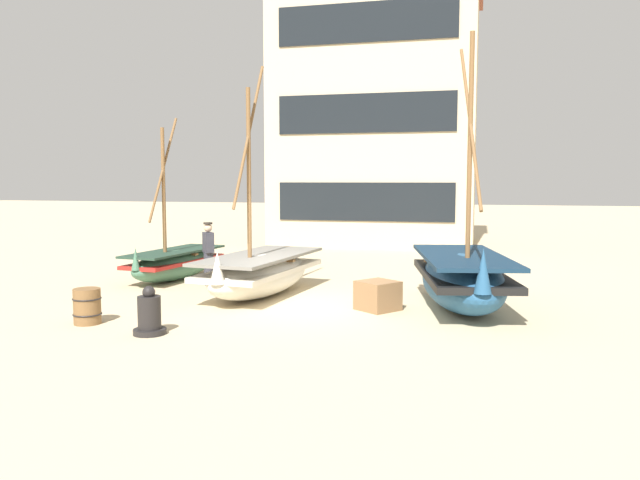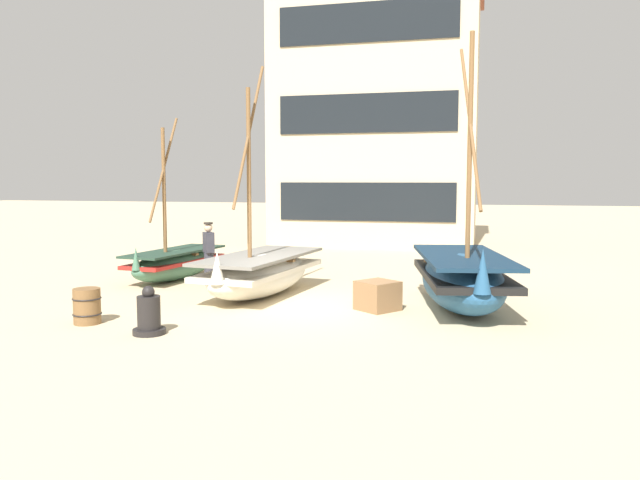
{
  "view_description": "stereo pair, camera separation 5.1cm",
  "coord_description": "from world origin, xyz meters",
  "px_view_note": "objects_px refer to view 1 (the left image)",
  "views": [
    {
      "loc": [
        3.64,
        -13.26,
        2.81
      ],
      "look_at": [
        0.0,
        1.0,
        1.4
      ],
      "focal_mm": 35.2,
      "sensor_mm": 36.0,
      "label": 1
    },
    {
      "loc": [
        3.69,
        -13.25,
        2.81
      ],
      "look_at": [
        0.0,
        1.0,
        1.4
      ],
      "focal_mm": 35.2,
      "sensor_mm": 36.0,
      "label": 2
    }
  ],
  "objects_px": {
    "fishing_boat_centre_large": "(462,279)",
    "fisherman_by_hull": "(208,254)",
    "fishing_boat_near_left": "(174,263)",
    "capstan_winch": "(149,315)",
    "cargo_crate": "(378,296)",
    "wooden_barrel": "(87,306)",
    "fishing_boat_far_right": "(260,273)",
    "harbor_building_main": "(376,120)"
  },
  "relations": [
    {
      "from": "fishing_boat_centre_large",
      "to": "fisherman_by_hull",
      "type": "distance_m",
      "value": 6.87
    },
    {
      "from": "fishing_boat_near_left",
      "to": "capstan_winch",
      "type": "bearing_deg",
      "value": -66.69
    },
    {
      "from": "fisherman_by_hull",
      "to": "cargo_crate",
      "type": "height_order",
      "value": "fisherman_by_hull"
    },
    {
      "from": "wooden_barrel",
      "to": "fisherman_by_hull",
      "type": "bearing_deg",
      "value": 85.46
    },
    {
      "from": "fishing_boat_centre_large",
      "to": "capstan_winch",
      "type": "distance_m",
      "value": 6.64
    },
    {
      "from": "fishing_boat_near_left",
      "to": "fisherman_by_hull",
      "type": "distance_m",
      "value": 1.46
    },
    {
      "from": "fishing_boat_far_right",
      "to": "fisherman_by_hull",
      "type": "xyz_separation_m",
      "value": [
        -1.87,
        1.16,
        0.27
      ]
    },
    {
      "from": "fishing_boat_far_right",
      "to": "cargo_crate",
      "type": "xyz_separation_m",
      "value": [
        3.06,
        -0.97,
        -0.25
      ]
    },
    {
      "from": "harbor_building_main",
      "to": "capstan_winch",
      "type": "bearing_deg",
      "value": -94.27
    },
    {
      "from": "cargo_crate",
      "to": "fishing_boat_near_left",
      "type": "bearing_deg",
      "value": 156.59
    },
    {
      "from": "wooden_barrel",
      "to": "fishing_boat_near_left",
      "type": "bearing_deg",
      "value": 99.61
    },
    {
      "from": "fishing_boat_far_right",
      "to": "fisherman_by_hull",
      "type": "distance_m",
      "value": 2.22
    },
    {
      "from": "fishing_boat_far_right",
      "to": "fisherman_by_hull",
      "type": "bearing_deg",
      "value": 148.07
    },
    {
      "from": "fishing_boat_centre_large",
      "to": "fishing_boat_far_right",
      "type": "height_order",
      "value": "fishing_boat_centre_large"
    },
    {
      "from": "wooden_barrel",
      "to": "harbor_building_main",
      "type": "distance_m",
      "value": 18.07
    },
    {
      "from": "fisherman_by_hull",
      "to": "capstan_winch",
      "type": "xyz_separation_m",
      "value": [
        1.22,
        -5.29,
        -0.48
      ]
    },
    {
      "from": "fisherman_by_hull",
      "to": "cargo_crate",
      "type": "relative_size",
      "value": 2.21
    },
    {
      "from": "fishing_boat_centre_large",
      "to": "wooden_barrel",
      "type": "relative_size",
      "value": 8.3
    },
    {
      "from": "fishing_boat_centre_large",
      "to": "fisherman_by_hull",
      "type": "relative_size",
      "value": 3.45
    },
    {
      "from": "cargo_crate",
      "to": "fishing_boat_centre_large",
      "type": "bearing_deg",
      "value": 18.44
    },
    {
      "from": "fishing_boat_centre_large",
      "to": "wooden_barrel",
      "type": "distance_m",
      "value": 7.81
    },
    {
      "from": "fishing_boat_near_left",
      "to": "cargo_crate",
      "type": "relative_size",
      "value": 5.97
    },
    {
      "from": "capstan_winch",
      "to": "fishing_boat_centre_large",
      "type": "bearing_deg",
      "value": 34.35
    },
    {
      "from": "fishing_boat_centre_large",
      "to": "cargo_crate",
      "type": "distance_m",
      "value": 1.9
    },
    {
      "from": "fishing_boat_centre_large",
      "to": "capstan_winch",
      "type": "xyz_separation_m",
      "value": [
        -5.47,
        -3.74,
        -0.32
      ]
    },
    {
      "from": "fishing_boat_far_right",
      "to": "cargo_crate",
      "type": "relative_size",
      "value": 7.27
    },
    {
      "from": "fishing_boat_near_left",
      "to": "fishing_boat_centre_large",
      "type": "bearing_deg",
      "value": -14.76
    },
    {
      "from": "fishing_boat_near_left",
      "to": "harbor_building_main",
      "type": "bearing_deg",
      "value": 71.88
    },
    {
      "from": "fisherman_by_hull",
      "to": "cargo_crate",
      "type": "xyz_separation_m",
      "value": [
        4.93,
        -2.14,
        -0.52
      ]
    },
    {
      "from": "fishing_boat_near_left",
      "to": "fishing_boat_centre_large",
      "type": "relative_size",
      "value": 0.78
    },
    {
      "from": "fisherman_by_hull",
      "to": "capstan_winch",
      "type": "relative_size",
      "value": 1.89
    },
    {
      "from": "fishing_boat_near_left",
      "to": "fisherman_by_hull",
      "type": "bearing_deg",
      "value": -23.29
    },
    {
      "from": "fishing_boat_centre_large",
      "to": "wooden_barrel",
      "type": "xyz_separation_m",
      "value": [
        -7.08,
        -3.3,
        -0.32
      ]
    },
    {
      "from": "fishing_boat_centre_large",
      "to": "harbor_building_main",
      "type": "xyz_separation_m",
      "value": [
        -4.16,
        13.8,
        4.77
      ]
    },
    {
      "from": "fishing_boat_far_right",
      "to": "wooden_barrel",
      "type": "xyz_separation_m",
      "value": [
        -2.25,
        -3.68,
        -0.22
      ]
    },
    {
      "from": "fisherman_by_hull",
      "to": "cargo_crate",
      "type": "distance_m",
      "value": 5.39
    },
    {
      "from": "fishing_boat_far_right",
      "to": "fishing_boat_centre_large",
      "type": "bearing_deg",
      "value": -4.54
    },
    {
      "from": "capstan_winch",
      "to": "harbor_building_main",
      "type": "height_order",
      "value": "harbor_building_main"
    },
    {
      "from": "capstan_winch",
      "to": "harbor_building_main",
      "type": "xyz_separation_m",
      "value": [
        1.31,
        17.54,
        5.09
      ]
    },
    {
      "from": "fishing_boat_centre_large",
      "to": "fishing_boat_far_right",
      "type": "xyz_separation_m",
      "value": [
        -4.83,
        0.38,
        -0.1
      ]
    },
    {
      "from": "wooden_barrel",
      "to": "capstan_winch",
      "type": "bearing_deg",
      "value": -15.52
    },
    {
      "from": "cargo_crate",
      "to": "harbor_building_main",
      "type": "relative_size",
      "value": 0.07
    }
  ]
}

